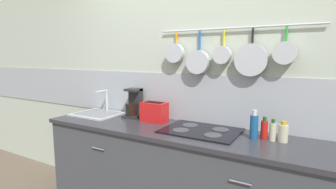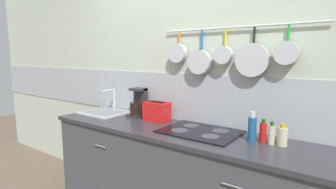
% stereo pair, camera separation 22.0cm
% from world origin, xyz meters
% --- Properties ---
extents(wall_back, '(7.20, 0.15, 2.60)m').
position_xyz_m(wall_back, '(0.00, 0.33, 1.27)').
color(wall_back, '#B2BCA8').
rests_on(wall_back, ground_plane).
extents(cabinet_base, '(2.48, 0.57, 0.87)m').
position_xyz_m(cabinet_base, '(0.00, -0.00, 0.43)').
color(cabinet_base, '#3F4247').
rests_on(cabinet_base, ground_plane).
extents(countertop, '(2.52, 0.59, 0.03)m').
position_xyz_m(countertop, '(0.00, 0.00, 0.88)').
color(countertop, '#2D2D33').
rests_on(countertop, cabinet_base).
extents(sink_basin, '(0.47, 0.39, 0.25)m').
position_xyz_m(sink_basin, '(-0.99, 0.09, 0.92)').
color(sink_basin, '#B7BABF').
rests_on(sink_basin, countertop).
extents(coffee_maker, '(0.16, 0.17, 0.29)m').
position_xyz_m(coffee_maker, '(-0.59, 0.19, 1.02)').
color(coffee_maker, '#262628').
rests_on(coffee_maker, countertop).
extents(toaster, '(0.25, 0.15, 0.19)m').
position_xyz_m(toaster, '(-0.31, 0.14, 0.99)').
color(toaster, red).
rests_on(toaster, countertop).
extents(cooktop, '(0.61, 0.45, 0.01)m').
position_xyz_m(cooktop, '(0.20, 0.06, 0.91)').
color(cooktop, black).
rests_on(cooktop, countertop).
extents(bottle_dish_soap, '(0.06, 0.06, 0.22)m').
position_xyz_m(bottle_dish_soap, '(0.62, 0.06, 1.00)').
color(bottle_dish_soap, navy).
rests_on(bottle_dish_soap, countertop).
extents(bottle_cooking_wine, '(0.05, 0.05, 0.17)m').
position_xyz_m(bottle_cooking_wine, '(0.69, 0.10, 0.98)').
color(bottle_cooking_wine, red).
rests_on(bottle_cooking_wine, countertop).
extents(bottle_olive_oil, '(0.05, 0.05, 0.16)m').
position_xyz_m(bottle_olive_oil, '(0.75, 0.09, 0.97)').
color(bottle_olive_oil, '#BFB799').
rests_on(bottle_olive_oil, countertop).
extents(bottle_sesame_oil, '(0.07, 0.07, 0.15)m').
position_xyz_m(bottle_sesame_oil, '(0.81, 0.10, 0.97)').
color(bottle_sesame_oil, '#BFB799').
rests_on(bottle_sesame_oil, countertop).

